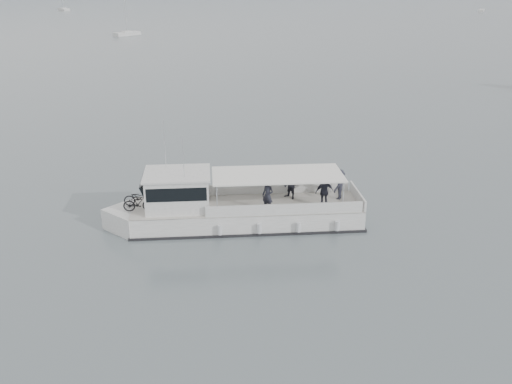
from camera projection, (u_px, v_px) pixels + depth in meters
name	position (u px, v px, depth m)	size (l,w,h in m)	color
ground	(284.00, 187.00, 33.30)	(1400.00, 1400.00, 0.00)	slate
tour_boat	(225.00, 208.00, 27.91)	(12.28, 7.33, 5.33)	white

